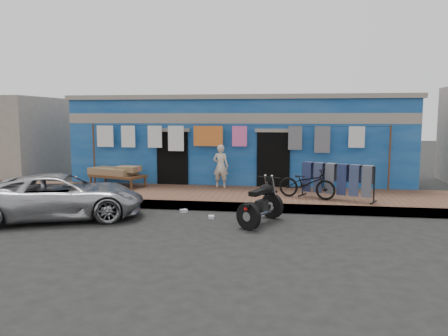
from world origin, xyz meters
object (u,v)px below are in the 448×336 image
seated_person (221,166)px  motorcycle (261,201)px  jeans_rack (337,181)px  bicycle (307,180)px  car (60,196)px  charpoy (118,176)px

seated_person → motorcycle: 4.12m
motorcycle → jeans_rack: size_ratio=0.82×
bicycle → car: bearing=132.7°
charpoy → jeans_rack: (7.13, -1.25, 0.19)m
jeans_rack → bicycle: bearing=179.4°
jeans_rack → charpoy: bearing=170.0°
seated_person → car: bearing=55.5°
motorcycle → charpoy: size_ratio=0.82×
car → jeans_rack: (7.14, 2.49, 0.18)m
jeans_rack → motorcycle: bearing=-132.1°
charpoy → jeans_rack: size_ratio=1.00×
car → charpoy: size_ratio=1.94×
motorcycle → charpoy: 6.19m
seated_person → motorcycle: (1.60, -3.78, -0.42)m
bicycle → charpoy: size_ratio=0.76×
car → bicycle: (6.30, 2.49, 0.19)m
car → motorcycle: size_ratio=2.36×
charpoy → car: bearing=-90.2°
car → seated_person: seated_person is taller
bicycle → charpoy: (-6.29, 1.24, -0.21)m
bicycle → motorcycle: bearing=173.4°
car → bicycle: size_ratio=2.54×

